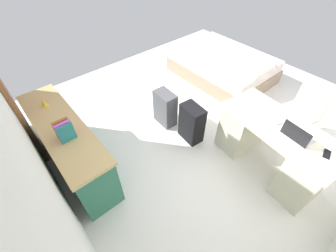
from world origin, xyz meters
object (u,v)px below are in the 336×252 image
figurine_small (44,103)px  cell_phone_near_laptop (327,154)px  desk (272,147)px  suitcase_spare_grey (165,108)px  office_chair (297,116)px  bed (223,66)px  laptop (297,135)px  computer_mouse (278,122)px  credenza (70,146)px  suitcase_black (192,123)px

figurine_small → cell_phone_near_laptop: bearing=-143.7°
desk → suitcase_spare_grey: desk is taller
desk → office_chair: office_chair is taller
desk → bed: bearing=-35.2°
desk → laptop: 0.45m
bed → cell_phone_near_laptop: bearing=150.6°
office_chair → computer_mouse: size_ratio=9.40×
credenza → bed: 3.30m
suitcase_spare_grey → cell_phone_near_laptop: size_ratio=4.24×
credenza → suitcase_spare_grey: (-0.13, -1.50, -0.10)m
suitcase_spare_grey → computer_mouse: 1.65m
office_chair → credenza: bearing=59.4°
credenza → laptop: 2.72m
suitcase_spare_grey → laptop: (-1.75, -0.42, 0.52)m
laptop → desk: bearing=-17.6°
credenza → cell_phone_near_laptop: credenza is taller
credenza → suitcase_black: 1.70m
office_chair → laptop: bearing=107.2°
suitcase_spare_grey → cell_phone_near_laptop: 2.18m
desk → suitcase_spare_grey: 1.64m
computer_mouse → figurine_small: 2.88m
credenza → cell_phone_near_laptop: size_ratio=13.24×
desk → suitcase_black: (1.04, 0.41, -0.09)m
credenza → laptop: (-1.89, -1.92, 0.42)m
bed → computer_mouse: bearing=144.0°
credenza → suitcase_black: (-0.66, -1.56, -0.09)m
office_chair → computer_mouse: office_chair is taller
credenza → computer_mouse: bearing=-129.4°
desk → suitcase_black: 1.12m
computer_mouse → cell_phone_near_laptop: computer_mouse is taller
desk → bed: (1.86, -1.32, -0.15)m
cell_phone_near_laptop → computer_mouse: bearing=-17.4°
desk → suitcase_black: size_ratio=2.49×
desk → credenza: 2.61m
suitcase_black → figurine_small: 1.99m
suitcase_black → computer_mouse: computer_mouse is taller
suitcase_spare_grey → figurine_small: bearing=71.3°
office_chair → bed: office_chair is taller
cell_phone_near_laptop → figurine_small: bearing=22.5°
figurine_small → suitcase_spare_grey: bearing=-111.1°
suitcase_spare_grey → computer_mouse: computer_mouse is taller
credenza → bed: size_ratio=0.95×
suitcase_black → laptop: laptop is taller
office_chair → cell_phone_near_laptop: office_chair is taller
credenza → figurine_small: bearing=0.2°
credenza → computer_mouse: size_ratio=18.00×
figurine_small → suitcase_black: bearing=-125.3°
bed → computer_mouse: computer_mouse is taller
laptop → computer_mouse: laptop is taller
suitcase_black → suitcase_spare_grey: suitcase_black is taller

